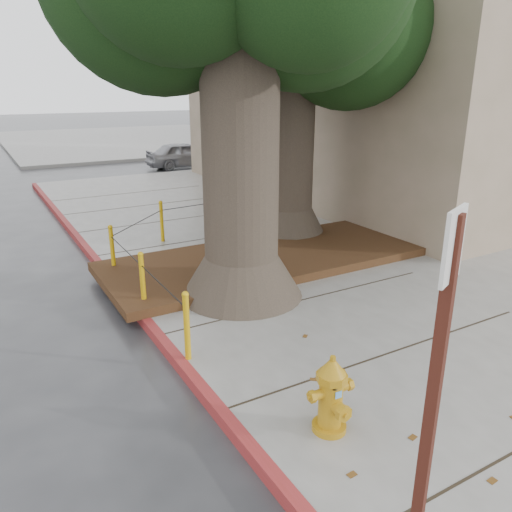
{
  "coord_description": "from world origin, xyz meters",
  "views": [
    {
      "loc": [
        -3.98,
        -4.17,
        3.5
      ],
      "look_at": [
        -0.47,
        1.92,
        1.1
      ],
      "focal_mm": 35.0,
      "sensor_mm": 36.0,
      "label": 1
    }
  ],
  "objects_px": {
    "fire_hydrant": "(331,395)",
    "signpost": "(430,418)",
    "car_red": "(305,141)",
    "car_silver": "(184,155)"
  },
  "relations": [
    {
      "from": "fire_hydrant",
      "to": "signpost",
      "type": "bearing_deg",
      "value": -111.17
    },
    {
      "from": "fire_hydrant",
      "to": "car_red",
      "type": "xyz_separation_m",
      "value": [
        13.66,
        19.82,
        0.04
      ]
    },
    {
      "from": "car_silver",
      "to": "car_red",
      "type": "xyz_separation_m",
      "value": [
        7.94,
        1.92,
        0.03
      ]
    },
    {
      "from": "car_red",
      "to": "car_silver",
      "type": "bearing_deg",
      "value": 99.08
    },
    {
      "from": "car_silver",
      "to": "car_red",
      "type": "height_order",
      "value": "car_red"
    },
    {
      "from": "signpost",
      "to": "car_silver",
      "type": "distance_m",
      "value": 20.74
    },
    {
      "from": "car_silver",
      "to": "car_red",
      "type": "bearing_deg",
      "value": -73.97
    },
    {
      "from": "fire_hydrant",
      "to": "signpost",
      "type": "height_order",
      "value": "signpost"
    },
    {
      "from": "signpost",
      "to": "car_red",
      "type": "height_order",
      "value": "signpost"
    },
    {
      "from": "car_silver",
      "to": "fire_hydrant",
      "type": "bearing_deg",
      "value": 164.68
    }
  ]
}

